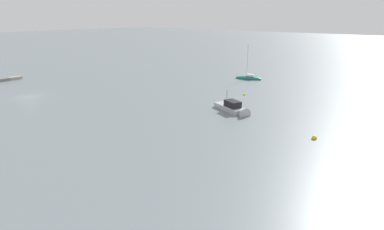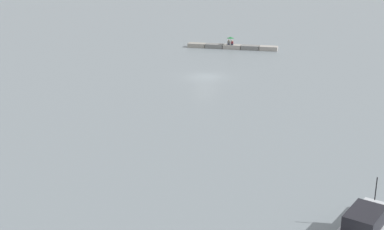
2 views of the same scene
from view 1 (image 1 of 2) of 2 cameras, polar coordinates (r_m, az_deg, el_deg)
name	(u,v)px [view 1 (image 1 of 2)]	position (r m, az deg, el deg)	size (l,w,h in m)	color
ground_plane	(28,97)	(65.12, -28.16, 2.98)	(500.00, 500.00, 0.00)	slate
sailboat_teal_far	(249,78)	(74.87, 10.48, 6.80)	(3.54, 6.45, 8.54)	#197266
motorboat_grey_far	(234,109)	(48.80, 7.83, 1.04)	(4.56, 7.26, 3.91)	#ADB2B7
mooring_buoy_near	(244,95)	(59.65, 9.73, 3.75)	(0.47, 0.47, 0.47)	yellow
mooring_buoy_mid	(314,138)	(40.88, 21.79, -4.00)	(0.64, 0.64, 0.64)	yellow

